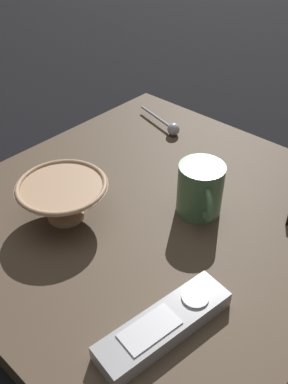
% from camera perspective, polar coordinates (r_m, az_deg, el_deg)
% --- Properties ---
extents(ground_plane, '(6.00, 6.00, 0.00)m').
position_cam_1_polar(ground_plane, '(0.74, 1.27, -4.72)').
color(ground_plane, black).
extents(table, '(0.65, 0.62, 0.04)m').
position_cam_1_polar(table, '(0.72, 1.30, -3.45)').
color(table, '#4C3D2D').
rests_on(table, ground).
extents(cereal_bowl, '(0.15, 0.15, 0.07)m').
position_cam_1_polar(cereal_bowl, '(0.68, -10.88, -0.83)').
color(cereal_bowl, tan).
rests_on(cereal_bowl, table).
extents(coffee_mug, '(0.09, 0.09, 0.09)m').
position_cam_1_polar(coffee_mug, '(0.68, 7.67, 0.29)').
color(coffee_mug, '#4C724C').
rests_on(coffee_mug, table).
extents(teaspoon, '(0.05, 0.13, 0.03)m').
position_cam_1_polar(teaspoon, '(0.91, 3.59, 8.83)').
color(teaspoon, '#A3A5B2').
rests_on(teaspoon, table).
extents(tv_remote_far, '(0.19, 0.08, 0.03)m').
position_cam_1_polar(tv_remote_far, '(0.54, 2.81, -17.58)').
color(tv_remote_far, '#9E9EA3').
rests_on(tv_remote_far, table).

